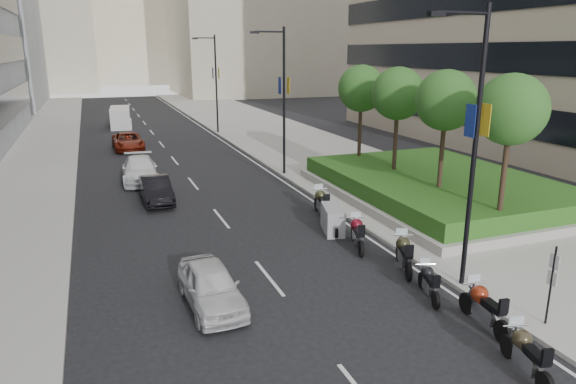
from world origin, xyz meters
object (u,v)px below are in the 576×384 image
delivery_van (121,118)px  motorcycle_2 (429,282)px  parking_sign (551,281)px  car_c (140,170)px  motorcycle_4 (357,234)px  car_d (128,141)px  lamp_post_2 (214,79)px  motorcycle_5 (333,220)px  lamp_post_0 (472,138)px  motorcycle_3 (404,254)px  motorcycle_0 (526,354)px  motorcycle_6 (322,203)px  car_a (211,286)px  lamp_post_1 (282,94)px  car_b (156,190)px  motorcycle_1 (484,307)px

delivery_van → motorcycle_2: bearing=-76.4°
parking_sign → car_c: bearing=112.9°
motorcycle_4 → car_d: size_ratio=0.46×
lamp_post_2 → motorcycle_5: lamp_post_2 is taller
parking_sign → car_d: size_ratio=0.51×
lamp_post_0 → motorcycle_3: (-0.89, 1.90, -4.44)m
parking_sign → motorcycle_0: (-2.26, -1.48, -0.87)m
motorcycle_2 → motorcycle_5: motorcycle_5 is taller
motorcycle_3 → car_c: bearing=46.2°
parking_sign → motorcycle_6: parking_sign is taller
motorcycle_3 → car_a: size_ratio=0.57×
lamp_post_1 → motorcycle_4: (-1.45, -12.65, -4.45)m
motorcycle_2 → parking_sign: bearing=-126.6°
car_b → delivery_van: bearing=89.4°
motorcycle_1 → motorcycle_2: size_ratio=1.23×
motorcycle_1 → motorcycle_6: motorcycle_6 is taller
car_a → motorcycle_5: bearing=34.4°
lamp_post_0 → car_d: (-8.40, 29.54, -4.39)m
motorcycle_1 → motorcycle_3: motorcycle_3 is taller
lamp_post_1 → motorcycle_3: size_ratio=4.02×
delivery_van → lamp_post_1: bearing=-67.6°
car_d → motorcycle_1: bearing=-77.7°
lamp_post_0 → parking_sign: 4.74m
motorcycle_1 → car_c: (-7.54, 20.96, 0.10)m
car_b → car_d: (-0.25, 15.72, 0.01)m
motorcycle_2 → car_b: car_b is taller
motorcycle_1 → motorcycle_5: bearing=10.2°
motorcycle_2 → lamp_post_1: bearing=13.7°
motorcycle_3 → motorcycle_4: 2.51m
motorcycle_4 → motorcycle_6: motorcycle_6 is taller
lamp_post_0 → delivery_van: bearing=101.0°
lamp_post_2 → motorcycle_4: lamp_post_2 is taller
motorcycle_4 → motorcycle_5: size_ratio=1.11×
motorcycle_3 → delivery_van: size_ratio=0.45×
lamp_post_1 → motorcycle_1: (-0.97, -19.29, -4.44)m
motorcycle_4 → motorcycle_2: bearing=-160.2°
motorcycle_6 → car_b: 8.79m
motorcycle_6 → delivery_van: bearing=21.3°
lamp_post_0 → motorcycle_4: 6.39m
lamp_post_1 → motorcycle_1: size_ratio=3.85×
motorcycle_6 → lamp_post_2: bearing=6.9°
car_b → car_d: bearing=90.3°
car_b → parking_sign: bearing=-63.1°
lamp_post_2 → lamp_post_0: bearing=-90.0°
car_b → car_c: car_c is taller
lamp_post_1 → parking_sign: 20.33m
parking_sign → motorcycle_2: 3.55m
car_d → motorcycle_0: bearing=-79.5°
lamp_post_0 → motorcycle_1: lamp_post_0 is taller
lamp_post_1 → motorcycle_4: size_ratio=4.00×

